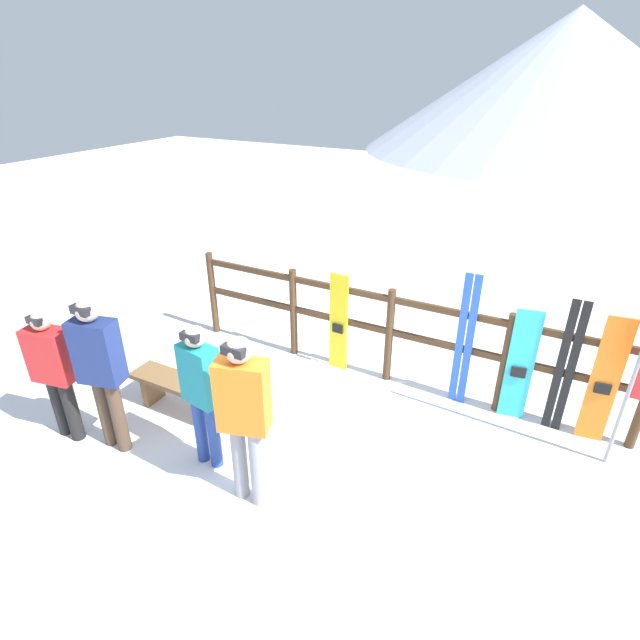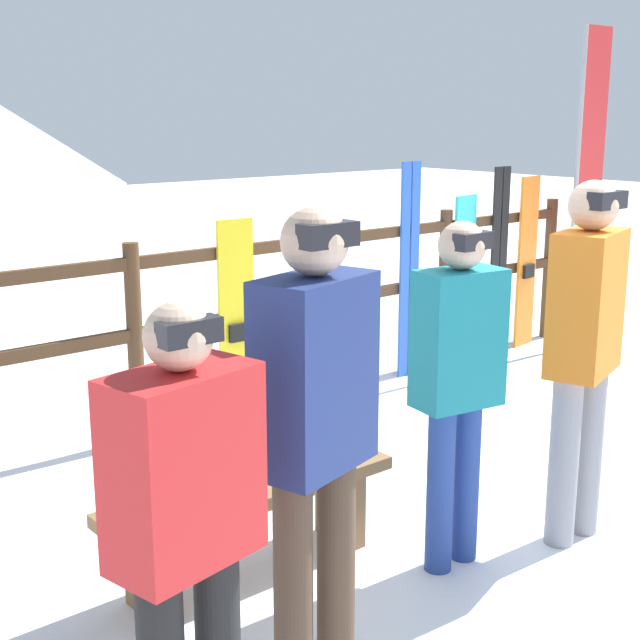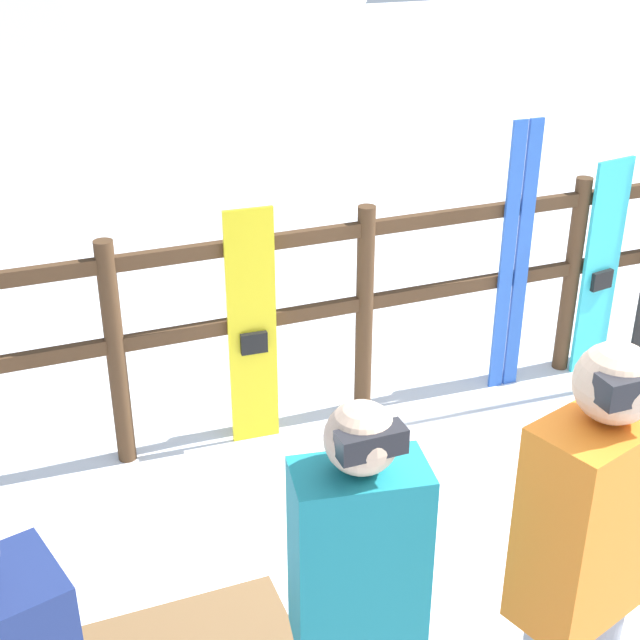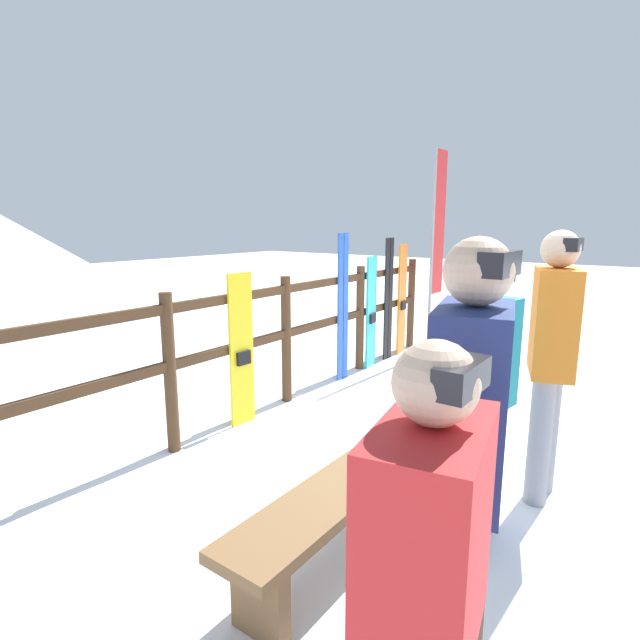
# 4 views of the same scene
# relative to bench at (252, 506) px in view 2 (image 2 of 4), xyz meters

# --- Properties ---
(ground_plane) EXTENTS (40.00, 40.00, 0.00)m
(ground_plane) POSITION_rel_bench_xyz_m (1.83, -0.21, -0.33)
(ground_plane) COLOR white
(fence) EXTENTS (5.76, 0.10, 1.28)m
(fence) POSITION_rel_bench_xyz_m (1.83, 1.81, 0.43)
(fence) COLOR #4C331E
(fence) RESTS_ON ground
(bench) EXTENTS (1.41, 0.36, 0.44)m
(bench) POSITION_rel_bench_xyz_m (0.00, 0.00, 0.00)
(bench) COLOR brown
(bench) RESTS_ON ground
(person_orange) EXTENTS (0.50, 0.36, 1.76)m
(person_orange) POSITION_rel_bench_xyz_m (1.42, -0.72, 0.69)
(person_orange) COLOR gray
(person_orange) RESTS_ON ground
(person_navy) EXTENTS (0.49, 0.35, 1.76)m
(person_navy) POSITION_rel_bench_xyz_m (-0.28, -0.79, 0.70)
(person_navy) COLOR #4C3828
(person_navy) RESTS_ON ground
(person_teal) EXTENTS (0.42, 0.28, 1.61)m
(person_teal) POSITION_rel_bench_xyz_m (0.77, -0.52, 0.61)
(person_teal) COLOR navy
(person_teal) RESTS_ON ground
(person_red) EXTENTS (0.49, 0.33, 1.55)m
(person_red) POSITION_rel_bench_xyz_m (-0.88, -0.91, 0.55)
(person_red) COLOR black
(person_red) RESTS_ON ground
(snowboard_yellow) EXTENTS (0.27, 0.07, 1.38)m
(snowboard_yellow) POSITION_rel_bench_xyz_m (1.14, 1.75, 0.35)
(snowboard_yellow) COLOR yellow
(snowboard_yellow) RESTS_ON ground
(ski_pair_blue) EXTENTS (0.20, 0.02, 1.69)m
(ski_pair_blue) POSITION_rel_bench_xyz_m (2.77, 1.76, 0.51)
(ski_pair_blue) COLOR blue
(ski_pair_blue) RESTS_ON ground
(snowboard_cyan) EXTENTS (0.29, 0.09, 1.39)m
(snowboard_cyan) POSITION_rel_bench_xyz_m (3.41, 1.75, 0.36)
(snowboard_cyan) COLOR #2DBFCC
(snowboard_cyan) RESTS_ON ground
(ski_pair_black) EXTENTS (0.20, 0.02, 1.61)m
(ski_pair_black) POSITION_rel_bench_xyz_m (3.86, 1.76, 0.47)
(ski_pair_black) COLOR black
(ski_pair_black) RESTS_ON ground
(snowboard_orange) EXTENTS (0.28, 0.08, 1.51)m
(snowboard_orange) POSITION_rel_bench_xyz_m (4.24, 1.75, 0.42)
(snowboard_orange) COLOR orange
(snowboard_orange) RESTS_ON ground
(rental_flag) EXTENTS (0.40, 0.04, 2.75)m
(rental_flag) POSITION_rel_bench_xyz_m (4.56, 1.42, 1.31)
(rental_flag) COLOR #99999E
(rental_flag) RESTS_ON ground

